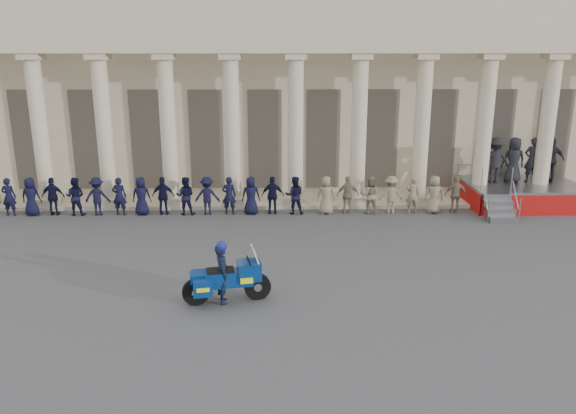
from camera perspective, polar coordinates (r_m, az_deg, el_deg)
The scene contains 6 objects.
ground at distance 16.30m, azimuth -2.93°, elevation -7.55°, with size 90.00×90.00×0.00m, color #3F3F42.
building at distance 29.78m, azimuth -2.23°, elevation 12.03°, with size 40.00×12.50×9.00m.
officer_rank at distance 22.70m, azimuth -7.09°, elevation 1.15°, with size 19.78×0.59×1.55m.
reviewing_stand at distance 25.67m, azimuth 22.38°, elevation 3.52°, with size 4.70×4.40×2.88m.
motorcycle at distance 14.88m, azimuth -6.16°, elevation -7.27°, with size 2.32×1.12×1.50m.
rider at distance 14.78m, azimuth -6.69°, elevation -6.59°, with size 0.49×0.65×1.71m.
Camera 1 is at (0.52, -14.97, 6.43)m, focal length 35.00 mm.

